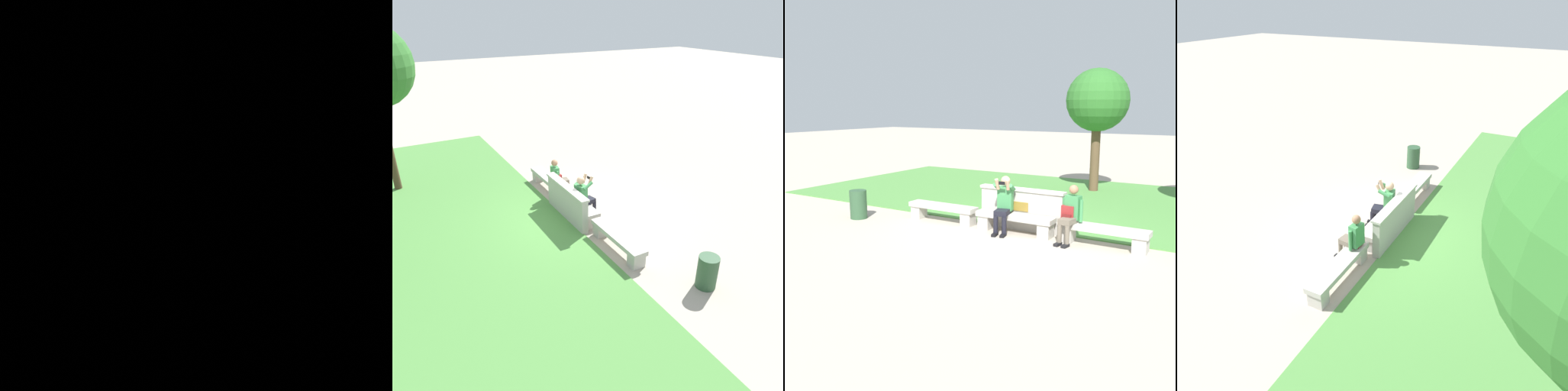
{
  "view_description": "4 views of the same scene",
  "coord_description": "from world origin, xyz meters",
  "views": [
    {
      "loc": [
        4.79,
        4.54,
        3.98
      ],
      "look_at": [
        0.55,
        -0.78,
        0.91
      ],
      "focal_mm": 50.0,
      "sensor_mm": 36.0,
      "label": 1
    },
    {
      "loc": [
        -8.59,
        4.6,
        5.42
      ],
      "look_at": [
        -0.39,
        -0.12,
        0.76
      ],
      "focal_mm": 35.0,
      "sensor_mm": 36.0,
      "label": 2
    },
    {
      "loc": [
        4.71,
        -9.22,
        2.92
      ],
      "look_at": [
        -0.58,
        -0.59,
        0.93
      ],
      "focal_mm": 42.0,
      "sensor_mm": 36.0,
      "label": 3
    },
    {
      "loc": [
        7.33,
        3.53,
        5.41
      ],
      "look_at": [
        -0.44,
        -0.53,
        0.73
      ],
      "focal_mm": 35.0,
      "sensor_mm": 36.0,
      "label": 4
    }
  ],
  "objects": [
    {
      "name": "ground_plane",
      "position": [
        0.0,
        0.0,
        0.0
      ],
      "size": [
        80.0,
        80.0,
        0.0
      ],
      "primitive_type": "plane",
      "color": "#B2A593"
    },
    {
      "name": "grass_strip",
      "position": [
        0.0,
        4.38,
        0.01
      ],
      "size": [
        18.06,
        8.0,
        0.03
      ],
      "primitive_type": "cube",
      "color": "#518E42",
      "rests_on": "ground"
    },
    {
      "name": "bench_main",
      "position": [
        -2.07,
        0.0,
        0.3
      ],
      "size": [
        1.92,
        0.4,
        0.45
      ],
      "color": "#B7B2A8",
      "rests_on": "ground"
    },
    {
      "name": "bench_near",
      "position": [
        0.0,
        0.0,
        0.3
      ],
      "size": [
        1.92,
        0.4,
        0.45
      ],
      "color": "#B7B2A8",
      "rests_on": "ground"
    },
    {
      "name": "bench_mid",
      "position": [
        2.07,
        0.0,
        0.3
      ],
      "size": [
        1.92,
        0.4,
        0.45
      ],
      "color": "#B7B2A8",
      "rests_on": "ground"
    },
    {
      "name": "backrest_wall_with_plaque",
      "position": [
        0.0,
        0.34,
        0.52
      ],
      "size": [
        2.17,
        0.24,
        1.01
      ],
      "color": "#B7B2A8",
      "rests_on": "ground"
    },
    {
      "name": "person_photographer",
      "position": [
        -0.25,
        -0.08,
        0.74
      ],
      "size": [
        0.52,
        0.77,
        1.32
      ],
      "color": "black",
      "rests_on": "ground"
    },
    {
      "name": "person_distant",
      "position": [
        1.37,
        -0.07,
        0.67
      ],
      "size": [
        0.48,
        0.7,
        1.26
      ],
      "color": "black",
      "rests_on": "ground"
    },
    {
      "name": "backpack",
      "position": [
        1.3,
        -0.0,
        0.63
      ],
      "size": [
        0.28,
        0.24,
        0.43
      ],
      "color": "maroon",
      "rests_on": "bench_mid"
    },
    {
      "name": "tree_left_background",
      "position": [
        -0.11,
        6.19,
        3.07
      ],
      "size": [
        2.11,
        2.11,
        4.17
      ],
      "color": "brown",
      "rests_on": "ground"
    },
    {
      "name": "trash_bin",
      "position": [
        -4.17,
        -0.88,
        0.38
      ],
      "size": [
        0.44,
        0.44,
        0.75
      ],
      "primitive_type": "cylinder",
      "color": "#2D5133",
      "rests_on": "ground"
    }
  ]
}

